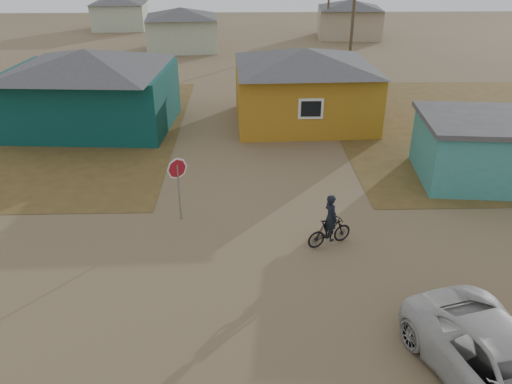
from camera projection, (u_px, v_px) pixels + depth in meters
ground at (270, 278)px, 14.45m from camera, size 120.00×120.00×0.00m
house_teal at (90, 88)px, 25.36m from camera, size 8.93×7.08×4.00m
house_yellow at (304, 85)px, 26.10m from camera, size 7.72×6.76×3.90m
shed_turquoise at (499, 149)px, 19.89m from camera, size 6.71×4.93×2.60m
house_pale_west at (182, 28)px, 43.79m from camera, size 7.04×6.15×3.60m
house_beige_east at (349, 18)px, 49.54m from camera, size 6.95×6.05×3.60m
house_pale_north at (120, 12)px, 54.35m from camera, size 6.28×5.81×3.40m
utility_pole_near at (353, 20)px, 32.37m from camera, size 1.40×0.20×8.00m
stop_sign at (178, 175)px, 16.78m from camera, size 0.75×0.20×2.32m
cyclist at (330, 227)px, 15.78m from camera, size 1.62×1.03×1.78m
vehicle at (509, 372)px, 10.38m from camera, size 3.71×5.65×1.45m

